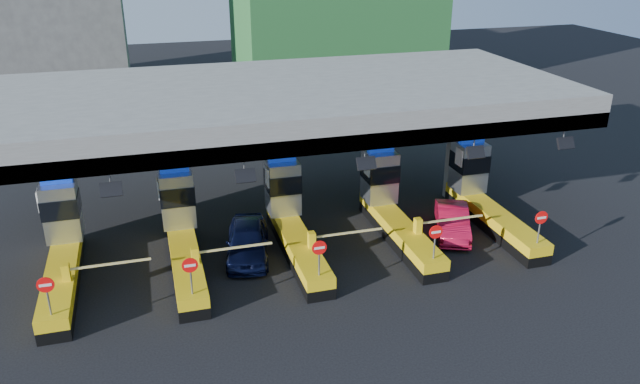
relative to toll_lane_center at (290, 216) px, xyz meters
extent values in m
plane|color=black|center=(0.00, -0.28, -1.40)|extent=(120.00, 120.00, 0.00)
cube|color=slate|center=(0.00, 2.72, 4.85)|extent=(28.00, 12.00, 1.50)
cube|color=#4C4C49|center=(0.00, -2.98, 4.45)|extent=(28.00, 0.60, 0.70)
cube|color=slate|center=(-10.00, 2.72, 1.35)|extent=(1.00, 1.00, 5.50)
cube|color=slate|center=(0.00, 2.72, 1.35)|extent=(1.00, 1.00, 5.50)
cube|color=slate|center=(10.00, 2.72, 1.35)|extent=(1.00, 1.00, 5.50)
cylinder|color=slate|center=(-7.50, -2.98, 3.85)|extent=(0.06, 0.06, 0.50)
cube|color=black|center=(-7.50, -3.18, 3.50)|extent=(0.80, 0.38, 0.54)
cylinder|color=slate|center=(-2.50, -2.98, 3.85)|extent=(0.06, 0.06, 0.50)
cube|color=black|center=(-2.50, -3.18, 3.50)|extent=(0.80, 0.38, 0.54)
cylinder|color=slate|center=(2.50, -2.98, 3.85)|extent=(0.06, 0.06, 0.50)
cube|color=black|center=(2.50, -3.18, 3.50)|extent=(0.80, 0.38, 0.54)
cylinder|color=slate|center=(7.50, -2.98, 3.85)|extent=(0.06, 0.06, 0.50)
cube|color=black|center=(7.50, -3.18, 3.50)|extent=(0.80, 0.38, 0.54)
cylinder|color=slate|center=(12.00, -2.98, 3.85)|extent=(0.06, 0.06, 0.50)
cube|color=black|center=(12.00, -3.18, 3.50)|extent=(0.80, 0.38, 0.54)
cube|color=black|center=(-10.00, -1.28, -1.15)|extent=(1.20, 8.00, 0.50)
cube|color=#E5B70C|center=(-10.00, -1.28, -0.65)|extent=(1.20, 8.00, 0.50)
cube|color=#9EA3A8|center=(-10.00, 1.52, 0.90)|extent=(1.50, 1.50, 2.60)
cube|color=black|center=(-10.00, 1.50, 1.20)|extent=(1.56, 1.56, 0.90)
cube|color=#0C2DBF|center=(-10.00, 1.52, 2.48)|extent=(1.30, 0.35, 0.55)
cube|color=white|center=(-10.80, 1.22, 1.60)|extent=(0.06, 0.70, 0.90)
cylinder|color=slate|center=(-10.00, -4.88, 0.25)|extent=(0.07, 0.07, 1.30)
cylinder|color=red|center=(-10.00, -4.91, 0.85)|extent=(0.60, 0.04, 0.60)
cube|color=white|center=(-10.00, -4.93, 0.85)|extent=(0.42, 0.02, 0.10)
cube|color=#E5B70C|center=(-9.65, -2.48, -0.05)|extent=(0.30, 0.35, 0.70)
cube|color=white|center=(-8.00, -2.48, 0.05)|extent=(3.20, 0.08, 0.08)
cube|color=black|center=(-5.00, -1.28, -1.15)|extent=(1.20, 8.00, 0.50)
cube|color=#E5B70C|center=(-5.00, -1.28, -0.65)|extent=(1.20, 8.00, 0.50)
cube|color=#9EA3A8|center=(-5.00, 1.52, 0.90)|extent=(1.50, 1.50, 2.60)
cube|color=black|center=(-5.00, 1.50, 1.20)|extent=(1.56, 1.56, 0.90)
cube|color=#0C2DBF|center=(-5.00, 1.52, 2.48)|extent=(1.30, 0.35, 0.55)
cube|color=white|center=(-5.80, 1.22, 1.60)|extent=(0.06, 0.70, 0.90)
cylinder|color=slate|center=(-5.00, -4.88, 0.25)|extent=(0.07, 0.07, 1.30)
cylinder|color=red|center=(-5.00, -4.91, 0.85)|extent=(0.60, 0.04, 0.60)
cube|color=white|center=(-5.00, -4.93, 0.85)|extent=(0.42, 0.02, 0.10)
cube|color=#E5B70C|center=(-4.65, -2.48, -0.05)|extent=(0.30, 0.35, 0.70)
cube|color=white|center=(-3.00, -2.48, 0.05)|extent=(3.20, 0.08, 0.08)
cube|color=black|center=(0.00, -1.28, -1.15)|extent=(1.20, 8.00, 0.50)
cube|color=#E5B70C|center=(0.00, -1.28, -0.65)|extent=(1.20, 8.00, 0.50)
cube|color=#9EA3A8|center=(0.00, 1.52, 0.90)|extent=(1.50, 1.50, 2.60)
cube|color=black|center=(0.00, 1.50, 1.20)|extent=(1.56, 1.56, 0.90)
cube|color=#0C2DBF|center=(0.00, 1.52, 2.48)|extent=(1.30, 0.35, 0.55)
cube|color=white|center=(-0.80, 1.22, 1.60)|extent=(0.06, 0.70, 0.90)
cylinder|color=slate|center=(0.00, -4.88, 0.25)|extent=(0.07, 0.07, 1.30)
cylinder|color=red|center=(0.00, -4.91, 0.85)|extent=(0.60, 0.04, 0.60)
cube|color=white|center=(0.00, -4.93, 0.85)|extent=(0.42, 0.02, 0.10)
cube|color=#E5B70C|center=(0.35, -2.48, -0.05)|extent=(0.30, 0.35, 0.70)
cube|color=white|center=(2.00, -2.48, 0.05)|extent=(3.20, 0.08, 0.08)
cube|color=black|center=(5.00, -1.28, -1.15)|extent=(1.20, 8.00, 0.50)
cube|color=#E5B70C|center=(5.00, -1.28, -0.65)|extent=(1.20, 8.00, 0.50)
cube|color=#9EA3A8|center=(5.00, 1.52, 0.90)|extent=(1.50, 1.50, 2.60)
cube|color=black|center=(5.00, 1.50, 1.20)|extent=(1.56, 1.56, 0.90)
cube|color=#0C2DBF|center=(5.00, 1.52, 2.48)|extent=(1.30, 0.35, 0.55)
cube|color=white|center=(4.20, 1.22, 1.60)|extent=(0.06, 0.70, 0.90)
cylinder|color=slate|center=(5.00, -4.88, 0.25)|extent=(0.07, 0.07, 1.30)
cylinder|color=red|center=(5.00, -4.91, 0.85)|extent=(0.60, 0.04, 0.60)
cube|color=white|center=(5.00, -4.93, 0.85)|extent=(0.42, 0.02, 0.10)
cube|color=#E5B70C|center=(5.35, -2.48, -0.05)|extent=(0.30, 0.35, 0.70)
cube|color=white|center=(7.00, -2.48, 0.05)|extent=(3.20, 0.08, 0.08)
cube|color=black|center=(10.00, -1.28, -1.15)|extent=(1.20, 8.00, 0.50)
cube|color=#E5B70C|center=(10.00, -1.28, -0.65)|extent=(1.20, 8.00, 0.50)
cube|color=#9EA3A8|center=(10.00, 1.52, 0.90)|extent=(1.50, 1.50, 2.60)
cube|color=black|center=(10.00, 1.50, 1.20)|extent=(1.56, 1.56, 0.90)
cube|color=#0C2DBF|center=(10.00, 1.52, 2.48)|extent=(1.30, 0.35, 0.55)
cube|color=white|center=(9.20, 1.22, 1.60)|extent=(0.06, 0.70, 0.90)
cylinder|color=slate|center=(10.00, -4.88, 0.25)|extent=(0.07, 0.07, 1.30)
cylinder|color=red|center=(10.00, -4.91, 0.85)|extent=(0.60, 0.04, 0.60)
cube|color=white|center=(10.00, -4.93, 0.85)|extent=(0.42, 0.02, 0.10)
cube|color=#E5B70C|center=(10.35, -2.48, -0.05)|extent=(0.30, 0.35, 0.70)
cube|color=white|center=(12.00, -2.48, 0.05)|extent=(3.20, 0.08, 0.08)
imported|color=black|center=(-2.18, -0.72, -0.61)|extent=(2.71, 4.89, 1.57)
imported|color=#B80E2F|center=(7.76, -1.28, -0.71)|extent=(2.92, 4.41, 1.38)
camera|label=1|loc=(-5.95, -25.68, 12.35)|focal=35.00mm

